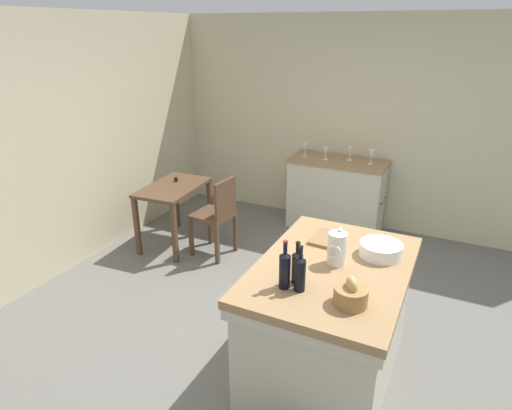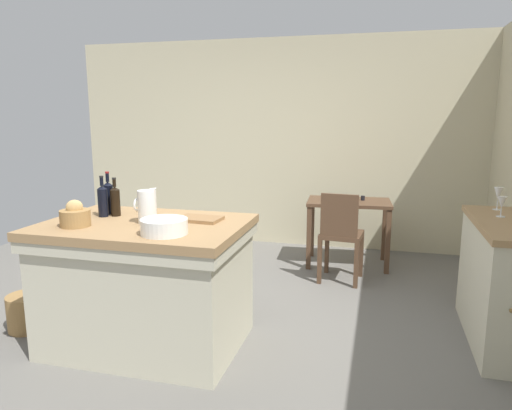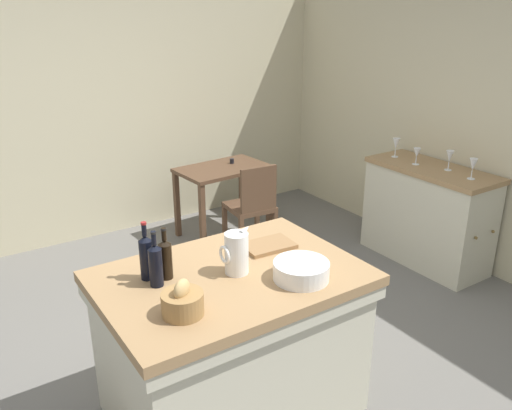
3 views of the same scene
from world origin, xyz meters
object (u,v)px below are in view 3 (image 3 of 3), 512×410
(wine_glass_middle, at_px, (417,153))
(side_cabinet, at_px, (427,215))
(bread_basket, at_px, (182,302))
(wine_bottle_amber, at_px, (146,256))
(wooden_chair, at_px, (252,206))
(wine_bottle_green, at_px, (156,264))
(wine_glass_left, at_px, (450,157))
(cutting_board, at_px, (268,245))
(wash_bowl, at_px, (301,271))
(wine_glass_right, at_px, (396,144))
(writing_desk, at_px, (223,178))
(pitcher, at_px, (236,253))
(wine_bottle_dark, at_px, (165,258))
(wine_glass_far_left, at_px, (473,165))
(island_table, at_px, (232,339))

(wine_glass_middle, bearing_deg, side_cabinet, -68.51)
(bread_basket, relative_size, wine_bottle_amber, 0.62)
(side_cabinet, distance_m, wooden_chair, 1.62)
(wine_bottle_green, bearing_deg, bread_basket, -91.60)
(bread_basket, relative_size, wine_glass_left, 1.14)
(cutting_board, xyz_separation_m, wine_bottle_amber, (-0.76, 0.04, 0.12))
(side_cabinet, distance_m, wine_glass_left, 0.59)
(wash_bowl, xyz_separation_m, wine_glass_right, (2.23, 1.39, 0.08))
(wash_bowl, xyz_separation_m, wine_glass_left, (2.29, 0.83, 0.07))
(wine_bottle_amber, bearing_deg, writing_desk, 51.30)
(side_cabinet, distance_m, wine_bottle_amber, 3.03)
(wine_bottle_green, distance_m, wine_glass_middle, 2.96)
(pitcher, xyz_separation_m, wine_glass_right, (2.47, 1.14, 0.01))
(side_cabinet, relative_size, wine_bottle_dark, 4.16)
(wine_bottle_green, bearing_deg, wine_glass_left, 9.08)
(cutting_board, xyz_separation_m, wine_bottle_green, (-0.74, -0.06, 0.11))
(wine_glass_far_left, relative_size, wine_glass_right, 0.97)
(wine_bottle_green, height_order, wine_glass_left, wine_bottle_green)
(writing_desk, xyz_separation_m, wine_bottle_amber, (-1.67, -2.09, 0.44))
(wine_bottle_amber, distance_m, wine_glass_far_left, 2.92)
(wine_bottle_dark, xyz_separation_m, wine_glass_left, (2.88, 0.43, 0.00))
(writing_desk, distance_m, wine_glass_middle, 1.91)
(island_table, relative_size, wine_glass_left, 8.04)
(wooden_chair, bearing_deg, wine_bottle_amber, -137.78)
(wooden_chair, xyz_separation_m, bread_basket, (-1.64, -1.91, 0.48))
(wine_glass_far_left, bearing_deg, wine_glass_middle, 95.33)
(cutting_board, relative_size, wine_glass_right, 1.66)
(wine_bottle_dark, bearing_deg, wine_bottle_amber, 150.39)
(writing_desk, bearing_deg, wine_glass_far_left, -57.69)
(wooden_chair, height_order, cutting_board, cutting_board)
(wine_bottle_dark, bearing_deg, side_cabinet, 11.01)
(writing_desk, relative_size, wash_bowl, 3.13)
(wine_bottle_green, bearing_deg, side_cabinet, 11.62)
(wine_bottle_dark, relative_size, wine_glass_right, 1.60)
(wine_bottle_green, bearing_deg, wash_bowl, -28.41)
(island_table, xyz_separation_m, pitcher, (0.03, -0.01, 0.54))
(pitcher, bearing_deg, writing_desk, 61.57)
(island_table, distance_m, cutting_board, 0.59)
(bread_basket, bearing_deg, wine_glass_far_left, 10.24)
(pitcher, relative_size, wine_glass_left, 1.55)
(wine_glass_middle, bearing_deg, writing_desk, 129.94)
(pitcher, height_order, wine_glass_right, pitcher)
(writing_desk, height_order, wine_glass_middle, wine_glass_middle)
(wine_glass_left, bearing_deg, wine_bottle_amber, -172.77)
(wine_glass_left, bearing_deg, wine_glass_middle, 109.70)
(wooden_chair, height_order, wine_glass_far_left, wine_glass_far_left)
(writing_desk, distance_m, pitcher, 2.64)
(wash_bowl, bearing_deg, wine_glass_middle, 26.86)
(bread_basket, xyz_separation_m, wine_bottle_green, (0.01, 0.32, 0.06))
(pitcher, bearing_deg, wine_bottle_amber, 154.43)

